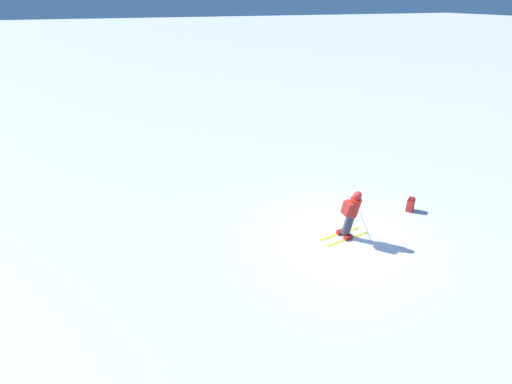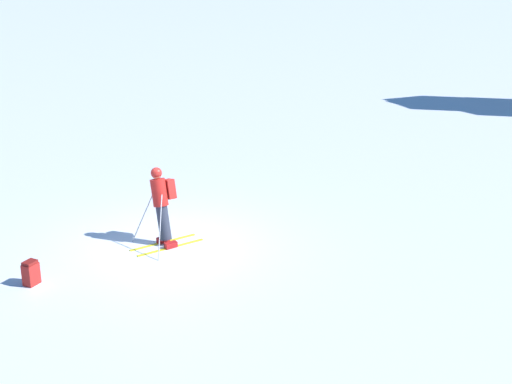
{
  "view_description": "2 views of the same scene",
  "coord_description": "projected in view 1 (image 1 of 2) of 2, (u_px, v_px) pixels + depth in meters",
  "views": [
    {
      "loc": [
        -9.0,
        6.43,
        6.82
      ],
      "look_at": [
        0.93,
        2.63,
        1.6
      ],
      "focal_mm": 28.0,
      "sensor_mm": 36.0,
      "label": 1
    },
    {
      "loc": [
        14.02,
        -4.91,
        6.36
      ],
      "look_at": [
        1.18,
        1.64,
        1.37
      ],
      "focal_mm": 50.0,
      "sensor_mm": 36.0,
      "label": 2
    }
  ],
  "objects": [
    {
      "name": "skier",
      "position": [
        351.0,
        213.0,
        12.0
      ],
      "size": [
        1.28,
        1.7,
        1.77
      ],
      "rotation": [
        0.0,
        0.0,
        0.14
      ],
      "color": "yellow",
      "rests_on": "ground"
    },
    {
      "name": "spare_backpack",
      "position": [
        411.0,
        205.0,
        14.01
      ],
      "size": [
        0.35,
        0.37,
        0.5
      ],
      "rotation": [
        0.0,
        0.0,
        2.2
      ],
      "color": "#AD231E",
      "rests_on": "ground"
    },
    {
      "name": "ground_plane",
      "position": [
        344.0,
        236.0,
        12.61
      ],
      "size": [
        300.0,
        300.0,
        0.0
      ],
      "primitive_type": "plane",
      "color": "white"
    }
  ]
}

